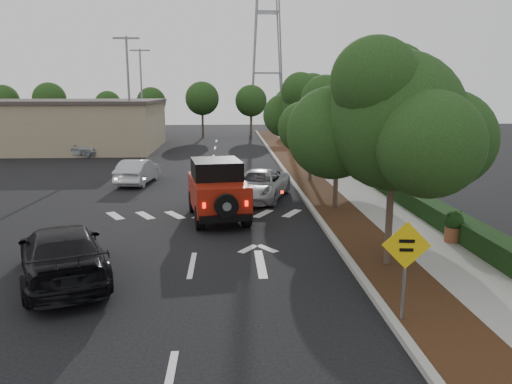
{
  "coord_description": "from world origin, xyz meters",
  "views": [
    {
      "loc": [
        1.06,
        -13.86,
        5.0
      ],
      "look_at": [
        2.04,
        3.0,
        1.54
      ],
      "focal_mm": 35.0,
      "sensor_mm": 36.0,
      "label": 1
    }
  ],
  "objects": [
    {
      "name": "light_pole_b",
      "position": [
        -7.5,
        38.0,
        0.0
      ],
      "size": [
        2.0,
        0.22,
        9.0
      ],
      "primitive_type": null,
      "color": "slate",
      "rests_on": "ground"
    },
    {
      "name": "curb",
      "position": [
        4.6,
        12.0,
        0.07
      ],
      "size": [
        0.2,
        70.0,
        0.15
      ],
      "primitive_type": "cube",
      "color": "#9E9B93",
      "rests_on": "ground"
    },
    {
      "name": "planting_strip",
      "position": [
        5.6,
        12.0,
        0.06
      ],
      "size": [
        1.8,
        70.0,
        0.12
      ],
      "primitive_type": "cube",
      "color": "black",
      "rests_on": "ground"
    },
    {
      "name": "street_tree_near",
      "position": [
        5.6,
        -0.5,
        0.0
      ],
      "size": [
        3.8,
        3.8,
        5.92
      ],
      "primitive_type": null,
      "color": "black",
      "rests_on": "ground"
    },
    {
      "name": "street_tree_far",
      "position": [
        5.6,
        13.0,
        0.0
      ],
      "size": [
        3.4,
        3.4,
        5.62
      ],
      "primitive_type": null,
      "color": "black",
      "rests_on": "ground"
    },
    {
      "name": "terracotta_planter",
      "position": [
        8.4,
        1.44,
        0.74
      ],
      "size": [
        0.63,
        0.63,
        1.1
      ],
      "rotation": [
        0.0,
        0.0,
        -0.13
      ],
      "color": "brown",
      "rests_on": "ground"
    },
    {
      "name": "red_jeep",
      "position": [
        0.64,
        5.5,
        1.17
      ],
      "size": [
        2.57,
        4.67,
        2.31
      ],
      "rotation": [
        0.0,
        0.0,
        0.15
      ],
      "color": "black",
      "rests_on": "ground"
    },
    {
      "name": "hedge",
      "position": [
        8.9,
        12.0,
        0.4
      ],
      "size": [
        0.8,
        70.0,
        0.8
      ],
      "primitive_type": "cube",
      "color": "black",
      "rests_on": "ground"
    },
    {
      "name": "light_pole_a",
      "position": [
        -6.5,
        26.0,
        0.0
      ],
      "size": [
        2.0,
        0.22,
        9.0
      ],
      "primitive_type": null,
      "color": "slate",
      "rests_on": "ground"
    },
    {
      "name": "street_tree_mid",
      "position": [
        5.6,
        6.5,
        0.0
      ],
      "size": [
        3.2,
        3.2,
        5.32
      ],
      "primitive_type": null,
      "color": "black",
      "rests_on": "ground"
    },
    {
      "name": "black_suv_oncoming",
      "position": [
        -3.34,
        -0.96,
        0.74
      ],
      "size": [
        3.8,
        5.53,
        1.49
      ],
      "primitive_type": "imported",
      "rotation": [
        0.0,
        0.0,
        3.51
      ],
      "color": "black",
      "rests_on": "ground"
    },
    {
      "name": "ground",
      "position": [
        0.0,
        0.0,
        0.0
      ],
      "size": [
        120.0,
        120.0,
        0.0
      ],
      "primitive_type": "plane",
      "color": "black",
      "rests_on": "ground"
    },
    {
      "name": "silver_sedan_oncoming",
      "position": [
        -3.8,
        13.16,
        0.67
      ],
      "size": [
        1.92,
        4.19,
        1.33
      ],
      "primitive_type": "imported",
      "rotation": [
        0.0,
        0.0,
        3.01
      ],
      "color": "#ACAFB4",
      "rests_on": "ground"
    },
    {
      "name": "parked_suv",
      "position": [
        -10.74,
        24.79,
        0.73
      ],
      "size": [
        4.43,
        2.2,
        1.45
      ],
      "primitive_type": "imported",
      "rotation": [
        0.0,
        0.0,
        1.45
      ],
      "color": "#A9ACB1",
      "rests_on": "ground"
    },
    {
      "name": "transmission_tower",
      "position": [
        6.0,
        48.0,
        0.0
      ],
      "size": [
        7.0,
        4.0,
        28.0
      ],
      "primitive_type": null,
      "color": "slate",
      "rests_on": "ground"
    },
    {
      "name": "sidewalk",
      "position": [
        7.5,
        12.0,
        0.06
      ],
      "size": [
        2.0,
        70.0,
        0.12
      ],
      "primitive_type": "cube",
      "color": "gray",
      "rests_on": "ground"
    },
    {
      "name": "commercial_building",
      "position": [
        -16.0,
        30.0,
        2.0
      ],
      "size": [
        22.0,
        12.0,
        4.0
      ],
      "primitive_type": "cube",
      "color": "gray",
      "rests_on": "ground"
    },
    {
      "name": "silver_suv_ahead",
      "position": [
        2.51,
        8.87,
        0.67
      ],
      "size": [
        3.59,
        5.25,
        1.33
      ],
      "primitive_type": "imported",
      "rotation": [
        0.0,
        0.0,
        -0.32
      ],
      "color": "#B7BBC0",
      "rests_on": "ground"
    },
    {
      "name": "speed_hump_sign",
      "position": [
        4.81,
        -4.02,
        1.52
      ],
      "size": [
        1.03,
        0.14,
        2.2
      ],
      "rotation": [
        0.0,
        0.0,
        -0.11
      ],
      "color": "slate",
      "rests_on": "ground"
    }
  ]
}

